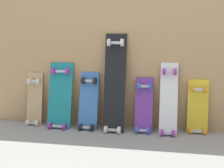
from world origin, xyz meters
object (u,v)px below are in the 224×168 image
at_px(skateboard_natural, 34,102).
at_px(skateboard_yellow, 198,110).
at_px(skateboard_teal, 60,99).
at_px(skateboard_white, 169,102).
at_px(skateboard_purple, 144,108).
at_px(skateboard_black, 115,86).
at_px(skateboard_blue, 88,104).

relative_size(skateboard_natural, skateboard_yellow, 1.05).
bearing_deg(skateboard_teal, skateboard_white, -0.41).
distance_m(skateboard_purple, skateboard_yellow, 0.50).
xyz_separation_m(skateboard_natural, skateboard_white, (1.34, -0.04, 0.06)).
xyz_separation_m(skateboard_teal, skateboard_purple, (0.83, 0.00, -0.06)).
height_order(skateboard_purple, skateboard_white, skateboard_white).
bearing_deg(skateboard_black, skateboard_yellow, 4.77).
bearing_deg(skateboard_white, skateboard_natural, 178.21).
bearing_deg(skateboard_teal, skateboard_black, -1.22).
xyz_separation_m(skateboard_white, skateboard_yellow, (0.27, 0.06, -0.08)).
xyz_separation_m(skateboard_teal, skateboard_white, (1.06, -0.01, 0.01)).
bearing_deg(skateboard_purple, skateboard_blue, -179.75).
height_order(skateboard_black, skateboard_yellow, skateboard_black).
distance_m(skateboard_natural, skateboard_purple, 1.12).
height_order(skateboard_purple, skateboard_yellow, skateboard_purple).
distance_m(skateboard_blue, skateboard_yellow, 1.04).
distance_m(skateboard_natural, skateboard_teal, 0.29).
distance_m(skateboard_teal, skateboard_purple, 0.83).
xyz_separation_m(skateboard_blue, skateboard_white, (0.77, -0.01, 0.05)).
relative_size(skateboard_black, skateboard_purple, 1.71).
distance_m(skateboard_teal, skateboard_black, 0.57).
relative_size(skateboard_teal, skateboard_white, 0.97).
distance_m(skateboard_natural, skateboard_white, 1.35).
relative_size(skateboard_blue, skateboard_black, 0.62).
distance_m(skateboard_teal, skateboard_white, 1.06).
bearing_deg(skateboard_white, skateboard_purple, 177.48).
bearing_deg(skateboard_blue, skateboard_white, -0.58).
distance_m(skateboard_teal, skateboard_blue, 0.29).
xyz_separation_m(skateboard_natural, skateboard_yellow, (1.61, 0.02, -0.01)).
relative_size(skateboard_teal, skateboard_black, 0.71).
bearing_deg(skateboard_blue, skateboard_teal, -179.95).
height_order(skateboard_blue, skateboard_purple, skateboard_blue).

